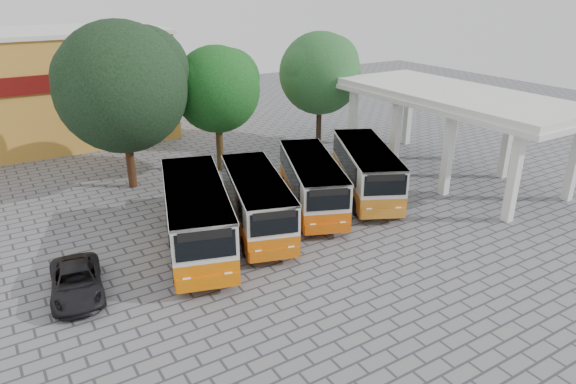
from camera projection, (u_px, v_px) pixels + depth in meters
ground at (358, 238)px, 24.89m from camera, size 90.00×90.00×0.00m
terminal_shelter at (455, 99)px, 31.30m from camera, size 6.80×15.80×5.40m
shophouse_block at (27, 88)px, 38.41m from camera, size 20.40×10.40×8.30m
bus_far_left at (196, 213)px, 23.31m from camera, size 5.00×9.11×3.09m
bus_centre_left at (257, 200)px, 25.18m from camera, size 4.55×8.26×2.80m
bus_centre_right at (312, 181)px, 27.59m from camera, size 5.17×8.34×2.81m
bus_far_right at (366, 168)px, 29.27m from camera, size 5.76×8.65×2.90m
tree_left at (122, 83)px, 28.92m from camera, size 7.82×7.45×9.74m
tree_middle at (218, 86)px, 32.00m from camera, size 5.69×5.42×8.03m
tree_right at (321, 70)px, 38.11m from camera, size 6.40×6.09×8.30m
parked_car at (76, 282)px, 20.17m from camera, size 2.49×4.39×1.16m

